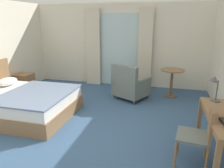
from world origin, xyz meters
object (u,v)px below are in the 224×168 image
(desk_lamp, at_px, (215,83))
(armchair_by_window, at_px, (130,86))
(bed, at_px, (22,102))
(nightstand, at_px, (25,83))
(desk_chair, at_px, (200,133))
(round_cafe_table, at_px, (172,77))

(desk_lamp, bearing_deg, armchair_by_window, 131.44)
(bed, height_order, armchair_by_window, bed)
(nightstand, height_order, desk_lamp, desk_lamp)
(bed, relative_size, nightstand, 3.77)
(desk_chair, relative_size, round_cafe_table, 1.21)
(bed, distance_m, desk_chair, 3.60)
(armchair_by_window, xyz_separation_m, round_cafe_table, (1.05, 0.47, 0.19))
(bed, bearing_deg, round_cafe_table, 33.04)
(armchair_by_window, height_order, round_cafe_table, armchair_by_window)
(nightstand, distance_m, armchair_by_window, 3.01)
(bed, distance_m, nightstand, 1.61)
(nightstand, bearing_deg, desk_lamp, -18.94)
(nightstand, bearing_deg, armchair_by_window, 4.73)
(armchair_by_window, bearing_deg, round_cafe_table, 23.97)
(bed, height_order, round_cafe_table, bed)
(desk_lamp, xyz_separation_m, round_cafe_table, (-0.57, 2.30, -0.53))
(armchair_by_window, bearing_deg, desk_lamp, -48.56)
(bed, xyz_separation_m, desk_chair, (3.48, -0.86, 0.22))
(bed, bearing_deg, desk_lamp, -3.89)
(nightstand, height_order, armchair_by_window, armchair_by_window)
(armchair_by_window, relative_size, round_cafe_table, 1.35)
(nightstand, bearing_deg, bed, -55.91)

